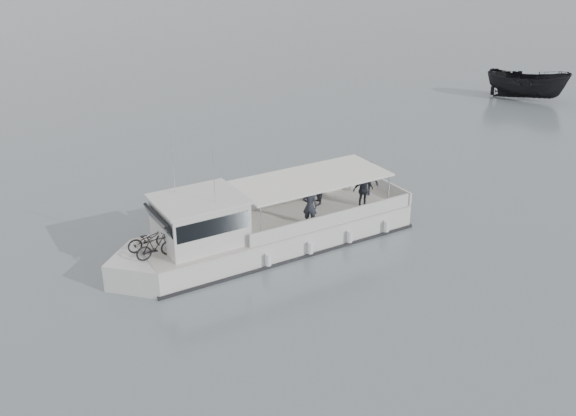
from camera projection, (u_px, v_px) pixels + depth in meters
ground at (319, 272)px, 25.56m from camera, size 1400.00×1400.00×0.00m
tour_boat at (254, 231)px, 26.80m from camera, size 13.77×4.53×5.73m
dark_motorboat at (527, 85)px, 49.80m from camera, size 4.90×6.55×2.38m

